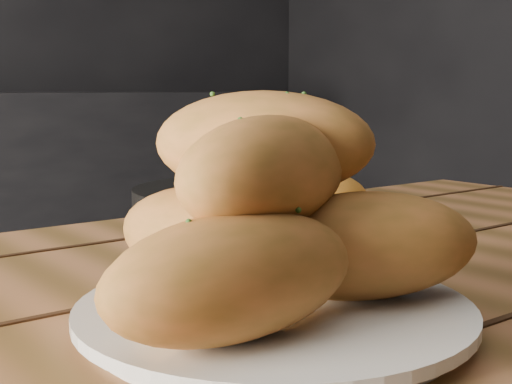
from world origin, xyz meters
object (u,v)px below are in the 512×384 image
bread_rolls (270,214)px  skillet (244,205)px  plate (274,316)px  bowl (295,205)px

bread_rolls → skillet: size_ratio=0.77×
plate → bowl: (0.22, 0.23, 0.02)m
plate → skillet: skillet is taller
bread_rolls → bowl: bread_rolls is taller
bread_rolls → skillet: 0.37m
bread_rolls → bowl: (0.22, 0.23, -0.04)m
plate → bowl: 0.32m
skillet → bowl: size_ratio=2.06×
skillet → bowl: (0.01, -0.08, 0.01)m
plate → bread_rolls: 0.07m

